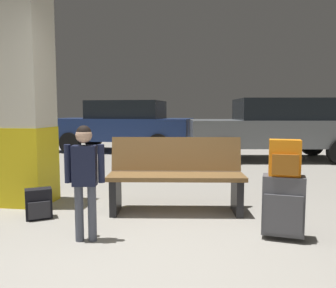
{
  "coord_description": "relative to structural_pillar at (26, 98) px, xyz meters",
  "views": [
    {
      "loc": [
        0.7,
        -2.31,
        1.21
      ],
      "look_at": [
        0.17,
        1.3,
        0.85
      ],
      "focal_mm": 36.0,
      "sensor_mm": 36.0,
      "label": 1
    }
  ],
  "objects": [
    {
      "name": "ground_plane",
      "position": [
        1.73,
        2.28,
        -1.43
      ],
      "size": [
        18.0,
        18.0,
        0.1
      ],
      "primitive_type": "cube",
      "color": "gray"
    },
    {
      "name": "structural_pillar",
      "position": [
        0.0,
        0.0,
        0.0
      ],
      "size": [
        0.57,
        0.57,
        2.77
      ],
      "color": "yellow",
      "rests_on": "ground_plane"
    },
    {
      "name": "bench",
      "position": [
        1.95,
        -0.07,
        -0.93
      ],
      "size": [
        1.65,
        0.73,
        0.89
      ],
      "color": "brown",
      "rests_on": "ground_plane"
    },
    {
      "name": "parked_car_near",
      "position": [
        3.84,
        4.64,
        -0.57
      ],
      "size": [
        4.29,
        2.23,
        1.51
      ],
      "color": "slate",
      "rests_on": "ground_plane"
    },
    {
      "name": "child",
      "position": [
        1.23,
        -1.13,
        -0.71
      ],
      "size": [
        0.36,
        0.21,
        1.08
      ],
      "color": "#4C5160",
      "rests_on": "ground_plane"
    },
    {
      "name": "backpack_bright",
      "position": [
        3.05,
        -0.8,
        -0.6
      ],
      "size": [
        0.3,
        0.22,
        0.34
      ],
      "color": "orange",
      "rests_on": "suitcase"
    },
    {
      "name": "parked_car_far",
      "position": [
        -0.37,
        5.78,
        -0.57
      ],
      "size": [
        4.18,
        1.95,
        1.51
      ],
      "color": "navy",
      "rests_on": "ground_plane"
    },
    {
      "name": "suitcase",
      "position": [
        3.05,
        -0.8,
        -1.05
      ],
      "size": [
        0.41,
        0.28,
        0.6
      ],
      "color": "#4C4C51",
      "rests_on": "ground_plane"
    },
    {
      "name": "backpack_dark_floor",
      "position": [
        0.45,
        -0.58,
        -1.21
      ],
      "size": [
        0.32,
        0.3,
        0.34
      ],
      "color": "black",
      "rests_on": "ground_plane"
    }
  ]
}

